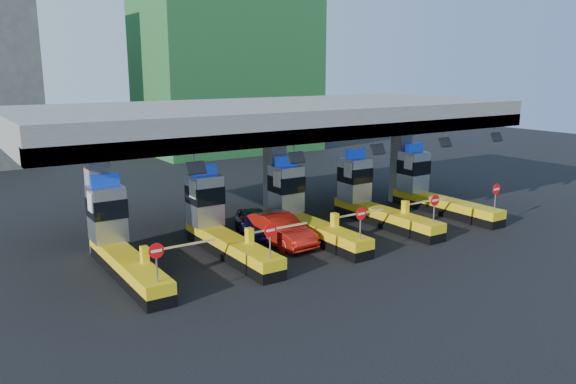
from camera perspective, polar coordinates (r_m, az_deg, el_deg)
ground at (r=30.66m, az=1.66°, el=-4.46°), size 120.00×120.00×0.00m
toll_canopy at (r=31.85m, az=-1.25°, el=7.43°), size 28.00×12.09×7.00m
toll_lane_far_left at (r=26.33m, az=-16.88°, el=-4.68°), size 4.43×8.00×4.16m
toll_lane_left at (r=28.05m, az=-7.06°, el=-3.19°), size 4.43×8.00×4.16m
toll_lane_center at (r=30.50m, az=1.38°, el=-1.82°), size 4.43×8.00×4.16m
toll_lane_right at (r=33.53m, az=8.43°, el=-0.65°), size 4.43×8.00×4.16m
toll_lane_far_right at (r=36.98m, az=14.23°, el=0.33°), size 4.43×8.00×4.16m
bg_building_scaffold at (r=63.22m, az=-6.34°, el=16.97°), size 18.00×12.00×28.00m
van at (r=30.38m, az=-3.40°, el=-3.20°), size 3.01×4.61×1.46m
red_car at (r=29.02m, az=-0.97°, el=-3.81°), size 1.98×4.89×1.58m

